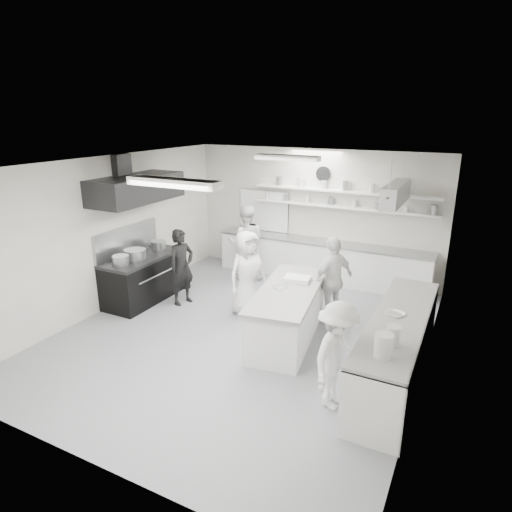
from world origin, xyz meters
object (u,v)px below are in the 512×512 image
at_px(stove, 144,279).
at_px(cook_back, 246,243).
at_px(right_counter, 396,349).
at_px(cook_stove, 182,267).
at_px(prep_island, 288,314).
at_px(back_counter, 320,261).

relative_size(stove, cook_back, 1.02).
distance_m(right_counter, cook_back, 4.77).
bearing_deg(cook_stove, cook_back, 1.86).
bearing_deg(cook_stove, prep_island, -81.99).
relative_size(stove, back_counter, 0.36).
bearing_deg(prep_island, right_counter, -21.77).
relative_size(prep_island, cook_back, 1.32).
distance_m(stove, back_counter, 4.03).
xyz_separation_m(stove, cook_stove, (0.84, 0.21, 0.34)).
distance_m(prep_island, cook_stove, 2.55).
height_order(right_counter, cook_stove, cook_stove).
bearing_deg(cook_stove, stove, 120.90).
bearing_deg(right_counter, stove, 173.48).
distance_m(right_counter, cook_stove, 4.50).
relative_size(right_counter, cook_back, 1.87).
bearing_deg(back_counter, stove, -136.01).
relative_size(prep_island, cook_stove, 1.48).
distance_m(stove, cook_stove, 0.93).
height_order(stove, cook_back, cook_back).
bearing_deg(cook_back, cook_stove, 47.89).
distance_m(right_counter, prep_island, 1.96).
xyz_separation_m(right_counter, cook_stove, (-4.41, 0.81, 0.32)).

